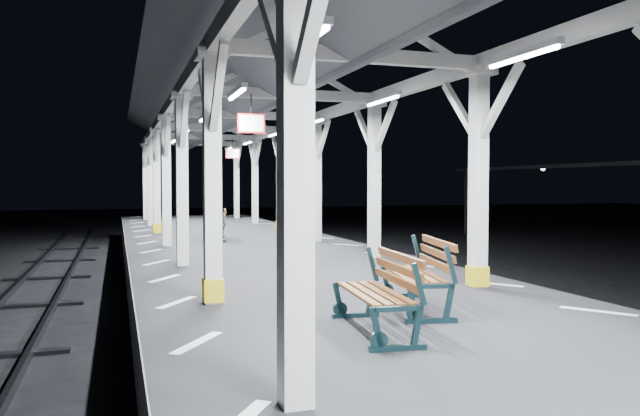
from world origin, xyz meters
TOP-DOWN VIEW (x-y plane):
  - ground at (0.00, 0.00)m, footprint 120.00×120.00m
  - platform at (0.00, 0.00)m, footprint 6.00×50.00m
  - hazard_stripes_left at (-2.45, 0.00)m, footprint 1.00×48.00m
  - hazard_stripes_right at (2.45, 0.00)m, footprint 1.00×48.00m
  - canopy at (0.00, -0.02)m, footprint 5.40×49.00m
  - bench_near at (-0.52, -0.15)m, footprint 0.74×1.61m
  - bench_mid at (0.44, 0.79)m, footprint 0.96×1.73m
  - bench_far at (-0.50, 11.26)m, footprint 0.81×1.66m

SIDE VIEW (x-z plane):
  - ground at x=0.00m, z-range 0.00..0.00m
  - platform at x=0.00m, z-range 0.00..1.00m
  - hazard_stripes_left at x=-2.45m, z-range 1.00..1.01m
  - hazard_stripes_right at x=2.45m, z-range 1.00..1.01m
  - bench_near at x=-0.52m, z-range 1.03..1.87m
  - bench_far at x=-0.50m, z-range 1.03..1.89m
  - bench_mid at x=0.44m, z-range 1.03..1.92m
  - canopy at x=0.00m, z-range 2.24..6.89m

